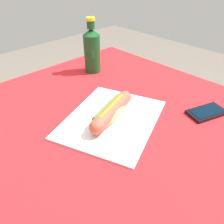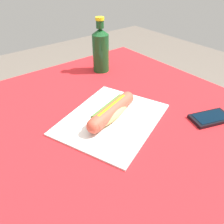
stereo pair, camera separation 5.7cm
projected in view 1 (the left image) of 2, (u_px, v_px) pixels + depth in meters
The scene contains 5 objects.
dining_table at pixel (108, 155), 0.78m from camera, with size 1.01×1.01×0.76m.
paper_wrapper at pixel (112, 119), 0.72m from camera, with size 0.33×0.27×0.01m, color silver.
hot_dog at pixel (112, 111), 0.70m from camera, with size 0.22×0.10×0.05m.
cell_phone at pixel (207, 112), 0.74m from camera, with size 0.14×0.11×0.01m.
soda_bottle at pixel (92, 50), 0.96m from camera, with size 0.07×0.07×0.23m.
Camera 1 is at (-0.37, -0.41, 1.20)m, focal length 36.13 mm.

